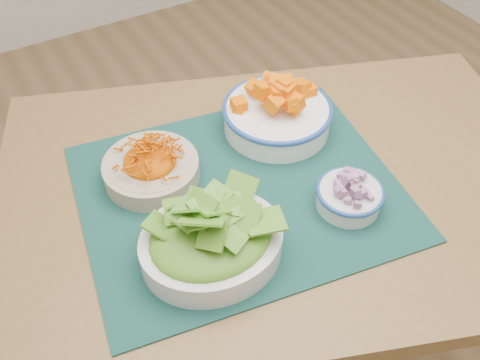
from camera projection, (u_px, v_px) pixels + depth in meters
The scene contains 7 objects.
ground at pixel (330, 304), 1.70m from camera, with size 4.00×4.00×0.00m, color #977249.
table at pixel (277, 219), 1.12m from camera, with size 1.28×1.07×0.75m.
placemat at pixel (240, 192), 1.02m from camera, with size 0.59×0.48×0.00m, color black.
carrot_bowl at pixel (151, 165), 1.02m from camera, with size 0.19×0.19×0.07m.
squash_bowl at pixel (277, 108), 1.11m from camera, with size 0.25×0.25×0.11m.
lettuce_bowl at pixel (211, 234), 0.87m from camera, with size 0.26×0.23×0.12m.
onion_bowl at pixel (350, 193), 0.97m from camera, with size 0.15×0.15×0.06m.
Camera 1 is at (-0.70, -0.63, 1.50)m, focal length 40.00 mm.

